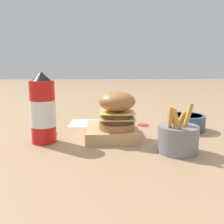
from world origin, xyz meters
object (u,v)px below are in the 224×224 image
Objects in this scene: serving_board at (112,132)px; fries_basket at (178,138)px; burger at (117,110)px; side_bowl at (186,122)px; ketchup_bottle at (43,111)px; spoon at (41,128)px.

serving_board is 1.44× the size of fries_basket.
burger reaches higher than side_bowl.
ketchup_bottle reaches higher than serving_board.
spoon is at bearing 63.51° from burger.
side_bowl is 0.55m from spoon.
burger is 0.30m from side_bowl.
burger is 1.11× the size of spoon.
ketchup_bottle is 0.19m from spoon.
fries_basket is at bearing -165.94° from spoon.
spoon is at bearing 16.58° from ketchup_bottle.
ketchup_bottle is at bearing 102.50° from serving_board.
side_bowl is (0.12, -0.27, -0.07)m from burger.
fries_basket is at bearing 157.36° from side_bowl.
burger is at bearing -161.76° from spoon.
ketchup_bottle is 0.42m from fries_basket.
ketchup_bottle is at bearing 104.81° from side_bowl.
fries_basket is 1.03× the size of side_bowl.
side_bowl is (0.24, -0.10, -0.01)m from fries_basket.
spoon is (0.15, 0.05, -0.10)m from ketchup_bottle.
serving_board is 0.92× the size of ketchup_bottle.
burger is 0.87× the size of fries_basket.
fries_basket is 0.52m from spoon.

